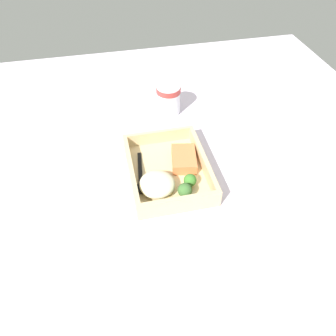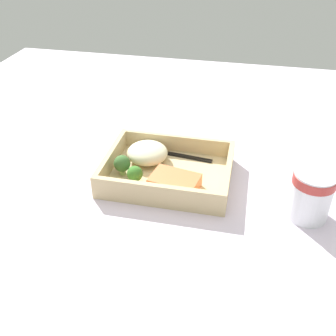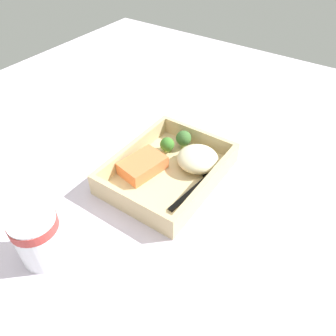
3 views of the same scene
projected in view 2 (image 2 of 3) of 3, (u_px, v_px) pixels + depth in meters
The scene contains 10 objects.
ground_plane at pixel (168, 181), 89.73cm from camera, with size 160.00×160.00×2.00cm, color silver.
takeout_tray at pixel (168, 176), 88.83cm from camera, with size 27.88×21.50×1.20cm, color #CBB382.
tray_rim at pixel (168, 166), 87.32cm from camera, with size 27.88×21.50×4.15cm.
salmon_fillet at pixel (175, 183), 82.98cm from camera, with size 10.01×6.73×3.09cm, color #E67743.
mashed_potatoes at pixel (147, 153), 91.70cm from camera, with size 9.51×9.44×4.32cm, color beige.
broccoli_floret_1 at pixel (122, 164), 86.96cm from camera, with size 3.76×3.76×4.63cm.
broccoli_floret_2 at pixel (135, 174), 84.75cm from camera, with size 3.47×3.47×3.87cm.
fork at pixel (176, 155), 94.63cm from camera, with size 15.88×3.58×0.44cm.
paper_cup at pixel (311, 193), 75.30cm from camera, with size 8.16×8.16×10.25cm.
receipt_slip at pixel (61, 166), 93.00cm from camera, with size 7.08×15.47×0.24cm, color white.
Camera 2 is at (-15.44, 70.72, 52.12)cm, focal length 42.00 mm.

